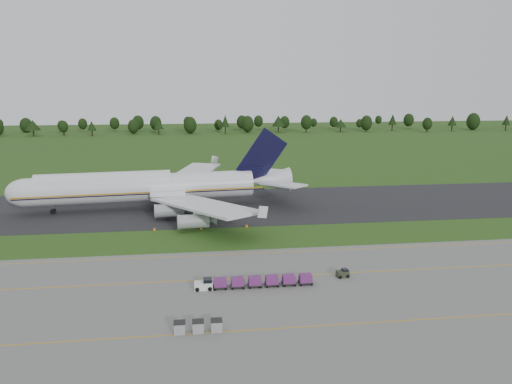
{
  "coord_description": "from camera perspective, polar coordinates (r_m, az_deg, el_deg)",
  "views": [
    {
      "loc": [
        -8.78,
        -99.94,
        32.08
      ],
      "look_at": [
        4.29,
        2.0,
        9.4
      ],
      "focal_mm": 35.0,
      "sensor_mm": 36.0,
      "label": 1
    }
  ],
  "objects": [
    {
      "name": "taxiway",
      "position": [
        132.18,
        -3.28,
        -1.6
      ],
      "size": [
        300.0,
        40.0,
        0.08
      ],
      "primitive_type": "cube",
      "color": "black",
      "rests_on": "ground"
    },
    {
      "name": "utility_cart",
      "position": [
        86.03,
        9.86,
        -9.21
      ],
      "size": [
        2.16,
        1.48,
        1.11
      ],
      "color": "#2B2F21",
      "rests_on": "apron"
    },
    {
      "name": "uld_row",
      "position": [
        68.02,
        -6.63,
        -15.0
      ],
      "size": [
        6.33,
        1.53,
        1.51
      ],
      "color": "gray",
      "rests_on": "apron"
    },
    {
      "name": "tree_line",
      "position": [
        321.55,
        -6.51,
        7.73
      ],
      "size": [
        526.07,
        21.42,
        11.96
      ],
      "color": "black",
      "rests_on": "ground"
    },
    {
      "name": "ground",
      "position": [
        105.33,
        -2.19,
        -5.29
      ],
      "size": [
        600.0,
        600.0,
        0.0
      ],
      "primitive_type": "plane",
      "color": "#264815",
      "rests_on": "ground"
    },
    {
      "name": "edge_markers",
      "position": [
        112.06,
        -6.3,
        -4.12
      ],
      "size": [
        20.96,
        0.3,
        0.6
      ],
      "color": "orange",
      "rests_on": "ground"
    },
    {
      "name": "baggage_train",
      "position": [
        80.85,
        -0.39,
        -10.19
      ],
      "size": [
        18.99,
        1.72,
        1.66
      ],
      "color": "white",
      "rests_on": "apron"
    },
    {
      "name": "apron_markings",
      "position": [
        80.16,
        -0.42,
        -11.1
      ],
      "size": [
        300.0,
        30.2,
        0.01
      ],
      "color": "#C78C0B",
      "rests_on": "apron"
    },
    {
      "name": "aircraft",
      "position": [
        131.03,
        -12.13,
        0.61
      ],
      "size": [
        72.86,
        70.64,
        20.43
      ],
      "color": "silver",
      "rests_on": "ground"
    },
    {
      "name": "apron",
      "position": [
        73.84,
        0.25,
        -13.28
      ],
      "size": [
        300.0,
        52.0,
        0.06
      ],
      "primitive_type": "cube",
      "color": "slate",
      "rests_on": "ground"
    }
  ]
}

